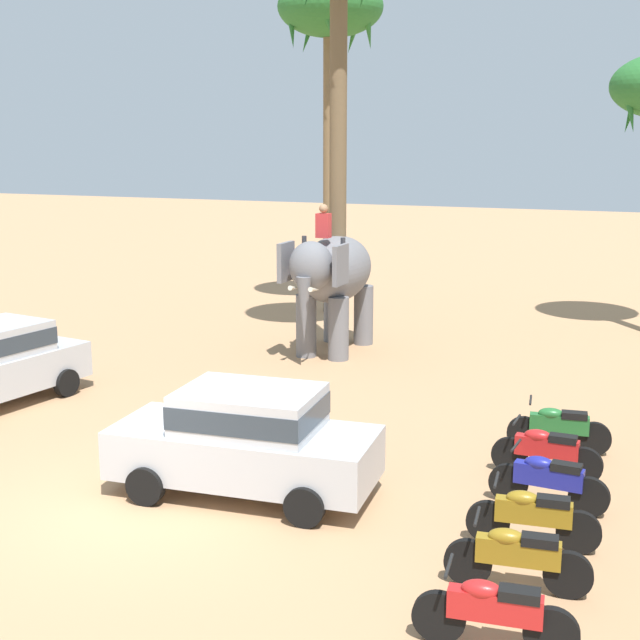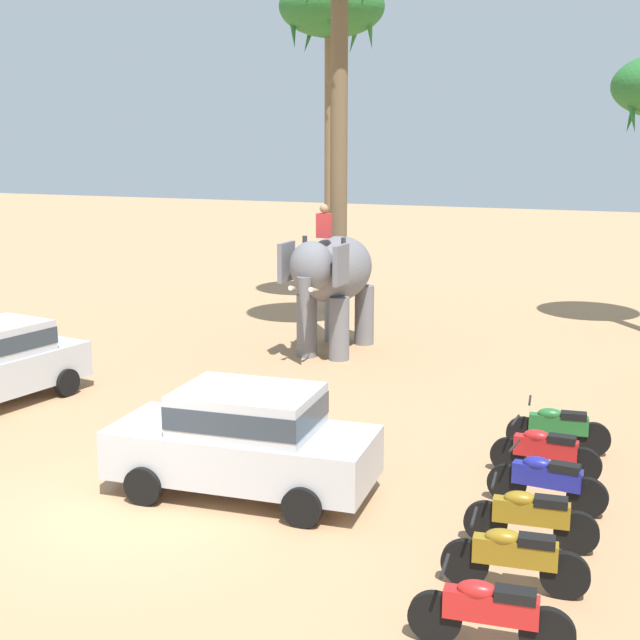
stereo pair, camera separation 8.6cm
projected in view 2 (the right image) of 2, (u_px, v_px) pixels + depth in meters
ground_plane at (131, 509)px, 13.11m from camera, size 120.00×120.00×0.00m
car_sedan_foreground at (245, 437)px, 13.49m from camera, size 4.23×2.15×1.70m
elephant_with_mahout at (333, 277)px, 22.34m from camera, size 1.60×3.86×3.88m
motorcycle_nearest_camera at (490, 612)px, 9.39m from camera, size 1.80×0.55×0.94m
motorcycle_second_in_row at (514, 556)px, 10.63m from camera, size 1.80×0.55×0.94m
motorcycle_mid_row at (531, 516)px, 11.76m from camera, size 1.80×0.55×0.94m
motorcycle_fourth_in_row at (547, 480)px, 13.01m from camera, size 1.80×0.55×0.94m
motorcycle_far_in_row at (545, 451)px, 14.22m from camera, size 1.80×0.55×0.94m
motorcycle_end_of_row at (558, 427)px, 15.38m from camera, size 1.80×0.55×0.94m
palm_tree_behind_elephant at (332, 21)px, 26.30m from camera, size 3.20×3.20×10.25m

